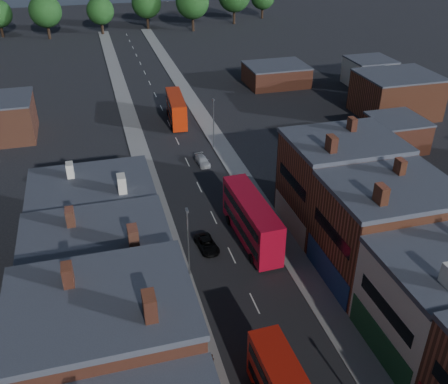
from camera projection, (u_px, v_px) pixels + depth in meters
pavement_west at (150, 186)px, 68.94m from camera, size 3.00×200.00×0.12m
pavement_east at (240, 174)px, 71.95m from camera, size 3.00×200.00×0.12m
lamp_post_2 at (188, 238)px, 50.24m from camera, size 0.25×0.70×8.12m
lamp_post_3 at (214, 120)px, 77.66m from camera, size 0.25×0.70×8.12m
bus_1 at (252, 219)px, 56.53m from camera, size 3.52×12.60×5.40m
bus_2 at (176, 108)px, 88.07m from camera, size 3.37×11.17×4.76m
car_2 at (207, 244)px, 56.27m from camera, size 2.39×4.41×1.17m
car_3 at (203, 161)px, 74.62m from camera, size 1.87×4.05×1.15m
ped_1 at (211, 362)px, 41.32m from camera, size 0.83×0.46×1.70m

